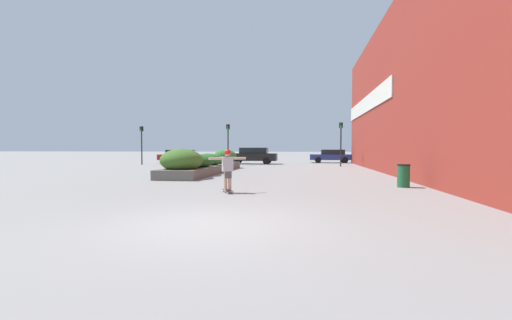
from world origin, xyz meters
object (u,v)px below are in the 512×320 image
object	(u,v)px
traffic_light_right	(341,137)
traffic_light_far_left	(142,139)
trash_bin	(403,176)
car_center_right	(331,156)
traffic_light_left	(228,138)
skateboarder	(228,165)
skateboard	(228,191)
car_leftmost	(253,155)
car_center_left	(181,156)

from	to	relation	value
traffic_light_right	traffic_light_far_left	distance (m)	17.89
trash_bin	car_center_right	world-z (taller)	car_center_right
traffic_light_left	traffic_light_right	world-z (taller)	traffic_light_right
skateboarder	traffic_light_right	size ratio (longest dim) A/B	0.38
trash_bin	traffic_light_right	size ratio (longest dim) A/B	0.24
skateboard	car_leftmost	world-z (taller)	car_leftmost
car_center_left	car_leftmost	bearing A→B (deg)	83.85
car_leftmost	traffic_light_left	distance (m)	3.98
car_leftmost	traffic_light_left	world-z (taller)	traffic_light_left
traffic_light_left	skateboarder	bearing A→B (deg)	-77.20
skateboarder	car_center_right	xyz separation A→B (m)	(5.32, 25.12, -0.20)
car_leftmost	car_center_left	xyz separation A→B (m)	(-7.50, 0.81, -0.09)
car_center_left	traffic_light_left	distance (m)	7.26
traffic_light_left	traffic_light_far_left	world-z (taller)	traffic_light_left
trash_bin	traffic_light_far_left	xyz separation A→B (m)	(-18.69, 15.87, 1.96)
car_center_left	traffic_light_right	bearing A→B (deg)	74.85
trash_bin	skateboarder	bearing A→B (deg)	-158.16
skateboarder	car_center_right	size ratio (longest dim) A/B	0.32
car_leftmost	car_center_right	bearing A→B (deg)	-64.56
skateboarder	traffic_light_left	distance (m)	18.76
trash_bin	car_center_left	distance (m)	25.56
skateboard	car_center_right	world-z (taller)	car_center_right
skateboarder	trash_bin	xyz separation A→B (m)	(6.36, 2.55, -0.48)
traffic_light_left	traffic_light_right	bearing A→B (deg)	-1.10
skateboard	car_center_left	xyz separation A→B (m)	(-9.94, 22.24, 0.66)
traffic_light_right	skateboarder	bearing A→B (deg)	-107.12
car_center_left	traffic_light_far_left	world-z (taller)	traffic_light_far_left
skateboarder	skateboard	bearing A→B (deg)	150.19
car_leftmost	car_center_right	size ratio (longest dim) A/B	1.10
trash_bin	car_leftmost	distance (m)	20.83
car_center_left	traffic_light_right	distance (m)	16.15
car_leftmost	skateboarder	bearing A→B (deg)	-173.51
car_center_right	traffic_light_far_left	size ratio (longest dim) A/B	1.22
car_leftmost	trash_bin	bearing A→B (deg)	-155.02
trash_bin	car_center_right	distance (m)	22.59
car_center_right	traffic_light_left	world-z (taller)	traffic_light_left
car_center_right	traffic_light_left	bearing A→B (deg)	126.07
car_leftmost	car_center_right	xyz separation A→B (m)	(7.75, 3.69, -0.09)
skateboarder	car_center_right	world-z (taller)	skateboarder
skateboarder	traffic_light_right	xyz separation A→B (m)	(5.56, 18.04, 1.56)
skateboard	car_center_right	xyz separation A→B (m)	(5.32, 25.12, 0.66)
traffic_light_left	car_leftmost	bearing A→B (deg)	61.96
car_center_left	skateboarder	bearing A→B (deg)	24.08
skateboarder	car_center_left	size ratio (longest dim) A/B	0.30
car_leftmost	traffic_light_left	bearing A→B (deg)	151.96
trash_bin	car_center_right	xyz separation A→B (m)	(-1.04, 22.57, 0.28)
skateboarder	car_leftmost	distance (m)	21.57
skateboarder	car_center_left	world-z (taller)	skateboarder
trash_bin	car_leftmost	size ratio (longest dim) A/B	0.19
car_leftmost	car_center_left	size ratio (longest dim) A/B	1.04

